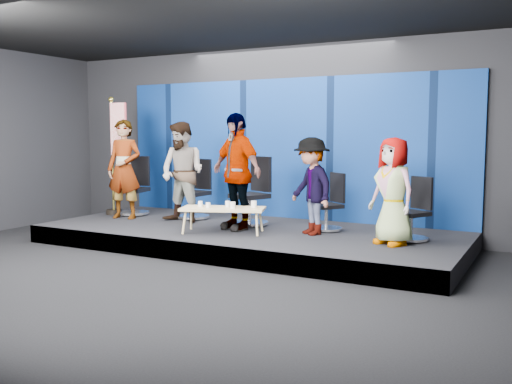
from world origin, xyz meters
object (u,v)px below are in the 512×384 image
at_px(chair_b, 195,199).
at_px(panelist_b, 183,172).
at_px(panelist_c, 236,172).
at_px(mug_c, 228,204).
at_px(chair_c, 252,203).
at_px(chair_d, 329,212).
at_px(panelist_a, 124,169).
at_px(mug_b, 208,205).
at_px(chair_e, 413,220).
at_px(flag_stand, 116,153).
at_px(panelist_e, 393,191).
at_px(coffee_table, 223,210).
at_px(mug_d, 233,205).
at_px(panelist_d, 311,186).
at_px(mug_e, 254,204).
at_px(mug_a, 200,204).
at_px(chair_a, 134,195).

xyz_separation_m(chair_b, panelist_b, (0.08, -0.50, 0.53)).
xyz_separation_m(panelist_c, mug_c, (-0.00, -0.27, -0.51)).
distance_m(chair_c, chair_d, 1.38).
height_order(panelist_a, chair_d, panelist_a).
bearing_deg(mug_b, chair_c, 78.20).
height_order(chair_e, flag_stand, flag_stand).
xyz_separation_m(panelist_e, coffee_table, (-2.64, -0.32, -0.39)).
bearing_deg(mug_d, coffee_table, 175.96).
distance_m(panelist_a, mug_b, 2.38).
height_order(panelist_b, panelist_d, panelist_b).
height_order(panelist_c, mug_e, panelist_c).
xyz_separation_m(mug_b, mug_e, (0.62, 0.39, 0.01)).
relative_size(coffee_table, mug_a, 16.49).
bearing_deg(chair_d, mug_c, -111.73).
height_order(chair_b, chair_c, chair_c).
distance_m(panelist_a, mug_c, 2.51).
relative_size(panelist_a, mug_c, 19.71).
bearing_deg(mug_e, flag_stand, 171.09).
relative_size(panelist_a, chair_c, 1.55).
bearing_deg(panelist_a, coffee_table, -21.67).
bearing_deg(panelist_b, panelist_e, -0.27).
xyz_separation_m(coffee_table, mug_a, (-0.39, -0.06, 0.08)).
height_order(chair_c, mug_c, chair_c).
bearing_deg(panelist_e, panelist_a, -152.27).
bearing_deg(coffee_table, mug_d, -4.04).
xyz_separation_m(panelist_b, mug_e, (1.62, -0.35, -0.44)).
height_order(panelist_c, chair_e, panelist_c).
distance_m(panelist_e, mug_a, 3.07).
height_order(chair_b, mug_a, chair_b).
xyz_separation_m(chair_e, panelist_e, (-0.19, -0.46, 0.46)).
bearing_deg(panelist_a, chair_c, -0.85).
bearing_deg(panelist_c, chair_b, 172.74).
distance_m(panelist_d, mug_e, 0.96).
bearing_deg(panelist_d, mug_d, -118.08).
height_order(panelist_a, chair_c, panelist_a).
xyz_separation_m(panelist_a, chair_c, (2.47, 0.44, -0.53)).
bearing_deg(panelist_d, mug_a, -124.90).
relative_size(chair_d, panelist_d, 0.62).
xyz_separation_m(chair_d, mug_d, (-1.22, -1.02, 0.15)).
bearing_deg(chair_c, coffee_table, -71.96).
xyz_separation_m(chair_e, coffee_table, (-2.83, -0.78, 0.06)).
relative_size(panelist_c, panelist_d, 1.26).
xyz_separation_m(mug_a, mug_c, (0.41, 0.18, 0.00)).
bearing_deg(panelist_b, coffee_table, -22.36).
bearing_deg(chair_a, panelist_b, -25.16).
relative_size(panelist_e, mug_d, 14.96).
distance_m(panelist_b, chair_e, 4.07).
xyz_separation_m(chair_d, flag_stand, (-4.28, -0.27, 0.90)).
distance_m(chair_b, mug_d, 1.82).
height_order(chair_c, chair_d, chair_c).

